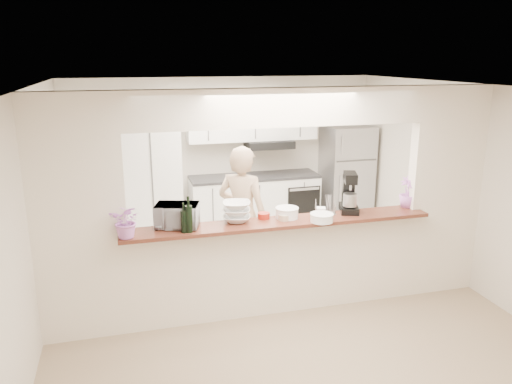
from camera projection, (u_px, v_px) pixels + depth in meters
name	position (u px, v px, depth m)	size (l,w,h in m)	color
floor	(278.00, 310.00, 5.71)	(6.00, 6.00, 0.00)	gray
tile_overlay	(245.00, 258.00, 7.15)	(5.00, 2.90, 0.01)	beige
partition	(279.00, 185.00, 5.32)	(5.00, 0.15, 2.50)	white
bar_counter	(279.00, 263.00, 5.56)	(3.40, 0.38, 1.09)	white
kitchen_cabinets	(216.00, 175.00, 7.95)	(3.15, 0.62, 2.25)	white
refrigerator	(346.00, 176.00, 8.48)	(0.75, 0.70, 1.70)	#A5A5AA
flower_left	(127.00, 221.00, 4.84)	(0.31, 0.27, 0.34)	pink
wine_bottle_a	(184.00, 221.00, 4.99)	(0.06, 0.06, 0.31)	black
wine_bottle_b	(189.00, 218.00, 5.00)	(0.08, 0.08, 0.38)	black
toaster_oven	(177.00, 216.00, 5.16)	(0.44, 0.30, 0.24)	#B9B8BE
serving_bowls	(237.00, 212.00, 5.32)	(0.30, 0.30, 0.22)	silver
plate_stack_a	(287.00, 213.00, 5.46)	(0.25, 0.25, 0.12)	white
plate_stack_b	(322.00, 218.00, 5.34)	(0.25, 0.25, 0.09)	white
red_bowl	(264.00, 216.00, 5.46)	(0.13, 0.13, 0.06)	maroon
tan_bowl	(284.00, 217.00, 5.40)	(0.13, 0.13, 0.06)	tan
utensil_caddy	(326.00, 206.00, 5.59)	(0.27, 0.21, 0.22)	silver
stand_mixer	(349.00, 194.00, 5.65)	(0.29, 0.35, 0.46)	black
flower_right	(408.00, 192.00, 5.83)	(0.20, 0.20, 0.36)	#C473D6
person	(242.00, 217.00, 6.17)	(0.65, 0.42, 1.77)	tan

